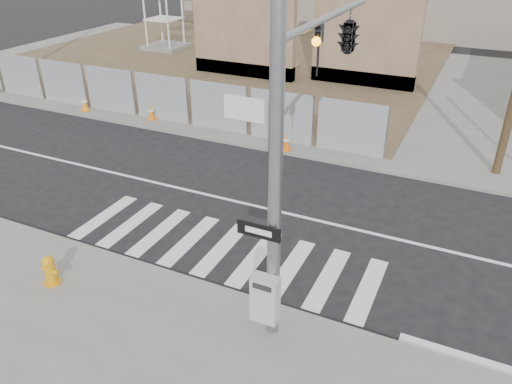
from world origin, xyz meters
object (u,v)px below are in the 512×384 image
at_px(fire_hydrant, 50,270).
at_px(traffic_cone_c, 151,113).
at_px(traffic_cone_b, 85,104).
at_px(traffic_cone_d, 286,142).
at_px(signal_pole, 327,81).

distance_m(fire_hydrant, traffic_cone_c, 11.44).
relative_size(traffic_cone_b, traffic_cone_c, 1.07).
distance_m(traffic_cone_b, traffic_cone_d, 10.16).
relative_size(fire_hydrant, traffic_cone_b, 1.12).
bearing_deg(traffic_cone_d, fire_hydrant, -101.79).
bearing_deg(signal_pole, fire_hydrant, -146.48).
distance_m(signal_pole, traffic_cone_b, 15.62).
xyz_separation_m(fire_hydrant, traffic_cone_d, (2.05, 9.84, -0.07)).
bearing_deg(traffic_cone_c, signal_pole, -34.53).
height_order(traffic_cone_b, traffic_cone_d, traffic_cone_b).
xyz_separation_m(fire_hydrant, traffic_cone_c, (-4.61, 10.46, -0.07)).
relative_size(signal_pole, fire_hydrant, 9.11).
height_order(signal_pole, traffic_cone_b, signal_pole).
bearing_deg(traffic_cone_b, fire_hydrant, -51.38).
height_order(traffic_cone_c, traffic_cone_d, traffic_cone_d).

